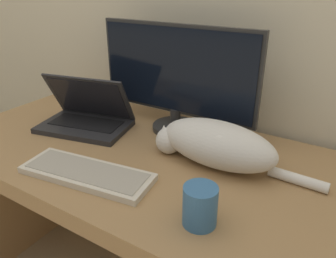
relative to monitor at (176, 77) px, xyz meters
name	(u,v)px	position (x,y,z in m)	size (l,w,h in m)	color
desk	(142,187)	(-0.01, -0.22, -0.36)	(1.47, 0.72, 0.72)	#A37A4C
monitor	(176,77)	(0.00, 0.00, 0.00)	(0.63, 0.18, 0.40)	#282828
laptop	(86,117)	(-0.31, -0.17, -0.17)	(0.38, 0.29, 0.21)	#232326
external_keyboard	(87,173)	(-0.06, -0.43, -0.20)	(0.43, 0.20, 0.02)	beige
cat	(216,143)	(0.24, -0.16, -0.14)	(0.55, 0.19, 0.14)	silver
coffee_mug	(200,206)	(0.33, -0.44, -0.16)	(0.08, 0.08, 0.10)	teal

